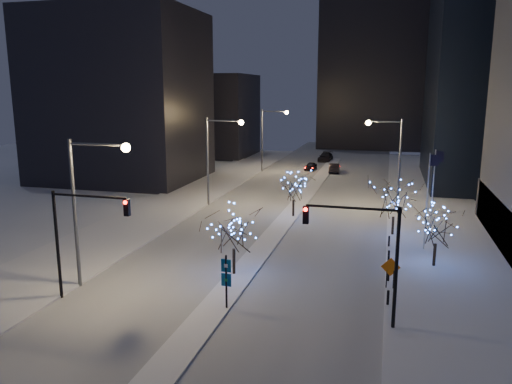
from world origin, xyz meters
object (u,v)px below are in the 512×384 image
(street_lamp_w_mid, at_px, (216,149))
(car_near, at_px, (311,166))
(holiday_tree_plaza_far, at_px, (394,199))
(wayfinding_sign, at_px, (226,277))
(street_lamp_east, at_px, (391,152))
(holiday_tree_median_near, at_px, (234,228))
(traffic_signal_east, at_px, (368,245))
(holiday_tree_median_far, at_px, (294,187))
(car_far, at_px, (326,157))
(construction_sign, at_px, (391,270))
(car_mid, at_px, (334,168))
(street_lamp_w_near, at_px, (88,193))
(holiday_tree_plaza_near, at_px, (437,226))
(traffic_signal_west, at_px, (78,228))
(street_lamp_w_far, at_px, (268,132))

(street_lamp_w_mid, height_order, car_near, street_lamp_w_mid)
(holiday_tree_plaza_far, height_order, wayfinding_sign, holiday_tree_plaza_far)
(street_lamp_east, distance_m, holiday_tree_median_near, 25.84)
(traffic_signal_east, relative_size, holiday_tree_median_far, 1.49)
(car_far, xyz_separation_m, construction_sign, (11.80, -60.01, 0.63))
(wayfinding_sign, bearing_deg, car_mid, 92.20)
(car_far, relative_size, holiday_tree_median_near, 1.03)
(street_lamp_w_mid, distance_m, car_mid, 29.55)
(street_lamp_w_near, bearing_deg, street_lamp_w_mid, 90.00)
(car_mid, height_order, construction_sign, construction_sign)
(street_lamp_w_mid, xyz_separation_m, car_far, (7.44, 39.74, -5.72))
(holiday_tree_plaza_near, distance_m, holiday_tree_plaza_far, 8.31)
(holiday_tree_median_far, bearing_deg, wayfinding_sign, -89.28)
(street_lamp_w_near, bearing_deg, traffic_signal_east, -3.21)
(traffic_signal_west, xyz_separation_m, car_near, (5.94, 55.32, -4.11))
(street_lamp_w_mid, height_order, car_far, street_lamp_w_mid)
(wayfinding_sign, bearing_deg, street_lamp_w_near, 177.10)
(traffic_signal_east, bearing_deg, holiday_tree_median_far, 110.13)
(car_near, relative_size, construction_sign, 1.82)
(street_lamp_w_mid, bearing_deg, traffic_signal_east, -55.49)
(street_lamp_w_near, distance_m, holiday_tree_plaza_near, 24.79)
(street_lamp_w_near, xyz_separation_m, holiday_tree_plaza_far, (19.44, 17.79, -3.03))
(street_lamp_w_far, height_order, holiday_tree_median_far, street_lamp_w_far)
(traffic_signal_east, bearing_deg, street_lamp_w_mid, 124.51)
(holiday_tree_median_far, bearing_deg, car_mid, 88.09)
(holiday_tree_plaza_near, bearing_deg, car_mid, 105.93)
(traffic_signal_west, relative_size, construction_sign, 3.33)
(holiday_tree_plaza_far, bearing_deg, street_lamp_east, 92.34)
(street_lamp_w_near, xyz_separation_m, car_far, (7.44, 64.74, -5.72))
(street_lamp_w_near, height_order, holiday_tree_plaza_near, street_lamp_w_near)
(street_lamp_w_far, xyz_separation_m, traffic_signal_east, (17.88, -51.00, -1.74))
(car_mid, bearing_deg, car_near, -21.24)
(street_lamp_east, distance_m, holiday_tree_plaza_near, 18.57)
(street_lamp_east, distance_m, car_near, 28.86)
(car_mid, bearing_deg, holiday_tree_median_far, 84.59)
(street_lamp_w_near, xyz_separation_m, car_mid, (10.44, 52.04, -5.76))
(holiday_tree_median_near, bearing_deg, holiday_tree_median_far, 86.71)
(street_lamp_w_far, xyz_separation_m, street_lamp_east, (19.02, -22.00, -0.05))
(street_lamp_w_mid, relative_size, car_far, 1.85)
(car_mid, xyz_separation_m, car_far, (-3.00, 12.70, 0.04))
(car_near, bearing_deg, construction_sign, -70.25)
(traffic_signal_west, xyz_separation_m, wayfinding_sign, (9.23, 1.00, -2.62))
(street_lamp_w_mid, height_order, holiday_tree_plaza_far, street_lamp_w_mid)
(street_lamp_w_near, bearing_deg, holiday_tree_plaza_far, 42.47)
(car_near, distance_m, holiday_tree_median_far, 31.54)
(construction_sign, bearing_deg, street_lamp_w_far, 110.82)
(traffic_signal_west, distance_m, construction_sign, 20.19)
(car_near, relative_size, holiday_tree_plaza_near, 0.83)
(holiday_tree_median_far, bearing_deg, traffic_signal_west, -110.41)
(construction_sign, bearing_deg, wayfinding_sign, -151.14)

